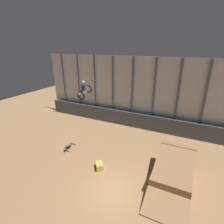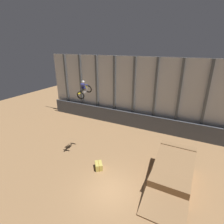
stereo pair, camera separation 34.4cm
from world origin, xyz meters
TOP-DOWN VIEW (x-y plane):
  - ground_plane at (0.00, 0.00)m, footprint 60.00×60.00m
  - arena_back_wall at (0.00, 11.87)m, footprint 32.00×0.40m
  - lower_barrier at (0.00, 11.12)m, footprint 31.36×0.20m
  - dirt_ramp at (3.91, 3.28)m, footprint 2.91×6.49m
  - rider_bike_solo at (-4.32, 3.30)m, footprint 0.88×1.86m
  - hay_bale_trackside at (-2.13, 1.81)m, footprint 1.03×1.08m

SIDE VIEW (x-z plane):
  - ground_plane at x=0.00m, z-range 0.00..0.00m
  - hay_bale_trackside at x=-2.13m, z-range -0.01..0.57m
  - dirt_ramp at x=3.91m, z-range -0.40..1.97m
  - lower_barrier at x=0.00m, z-range 0.00..2.02m
  - arena_back_wall at x=0.00m, z-range 0.00..9.05m
  - rider_bike_solo at x=-4.32m, z-range 5.82..7.40m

